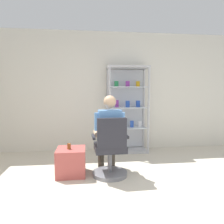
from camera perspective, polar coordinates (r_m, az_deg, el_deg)
The scene contains 6 objects.
back_wall at distance 4.94m, azimuth -1.02°, elevation 5.50°, with size 6.00×0.10×2.70m, color silver.
display_cabinet_main at distance 4.78m, azimuth 4.04°, elevation 0.83°, with size 0.90×0.45×1.90m.
office_chair at distance 3.39m, azimuth -0.45°, elevation -10.84°, with size 0.57×0.56×0.96m.
seated_shopkeeper at distance 3.47m, azimuth -0.87°, elevation -5.04°, with size 0.50×0.58×1.29m.
storage_crate at distance 3.59m, azimuth -10.96°, elevation -12.98°, with size 0.46×0.48×0.43m, color #B24C47.
tea_glass at distance 3.50m, azimuth -11.51°, elevation -9.02°, with size 0.06×0.06×0.09m, color brown.
Camera 1 is at (-0.50, -1.92, 1.34)m, focal length 33.93 mm.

